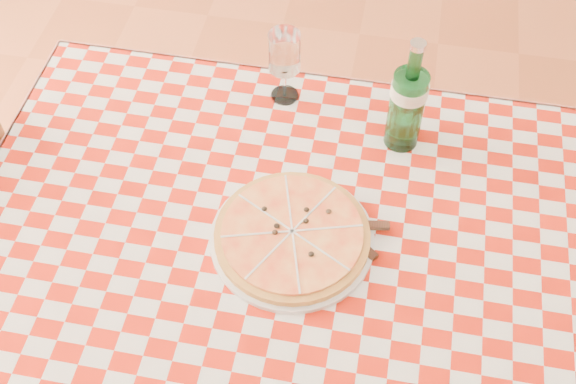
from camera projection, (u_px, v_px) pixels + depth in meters
name	position (u px, v px, depth m)	size (l,w,h in m)	color
dining_table	(292.00, 264.00, 1.46)	(1.20, 0.80, 0.75)	brown
tablecloth	(292.00, 238.00, 1.39)	(1.30, 0.90, 0.01)	#A2170A
pizza_plate	(292.00, 235.00, 1.36)	(0.32, 0.32, 0.04)	#BD843F
water_bottle	(409.00, 95.00, 1.43)	(0.08, 0.08, 0.27)	#175E29
wine_glass	(285.00, 67.00, 1.54)	(0.07, 0.07, 0.18)	white
cutlery	(341.00, 226.00, 1.38)	(0.23, 0.19, 0.03)	silver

